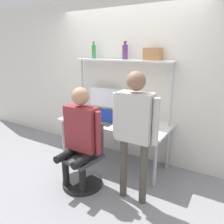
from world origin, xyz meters
name	(u,v)px	position (x,y,z in m)	size (l,w,h in m)	color
ground_plane	(101,173)	(0.00, 0.00, 0.00)	(12.00, 12.00, 0.00)	gray
wall_back	(127,80)	(0.00, 0.83, 1.35)	(8.00, 0.06, 2.70)	silver
desk	(115,125)	(0.00, 0.41, 0.66)	(1.78, 0.78, 0.73)	silver
shelf_unit	(122,75)	(0.00, 0.65, 1.44)	(1.69, 0.26, 1.70)	white
monitor	(105,99)	(-0.34, 0.67, 1.01)	(0.64, 0.19, 0.48)	#B7B7BC
laptop	(104,119)	(-0.11, 0.26, 0.79)	(0.32, 0.22, 0.21)	#333338
cell_phone	(117,125)	(0.13, 0.25, 0.74)	(0.07, 0.15, 0.01)	silver
office_chair	(84,166)	(-0.05, -0.34, 0.27)	(0.56, 0.56, 0.90)	black
person_seated	(80,131)	(-0.06, -0.39, 0.82)	(0.61, 0.47, 1.39)	black
person_standing	(135,122)	(0.68, -0.28, 1.04)	(0.58, 0.22, 1.63)	#4C473D
bottle_purple	(125,52)	(0.04, 0.65, 1.81)	(0.09, 0.09, 0.27)	#593372
bottle_green	(94,51)	(-0.56, 0.65, 1.81)	(0.07, 0.07, 0.27)	#2D8C3F
storage_box	(153,54)	(0.50, 0.65, 1.78)	(0.25, 0.17, 0.18)	#B27A47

